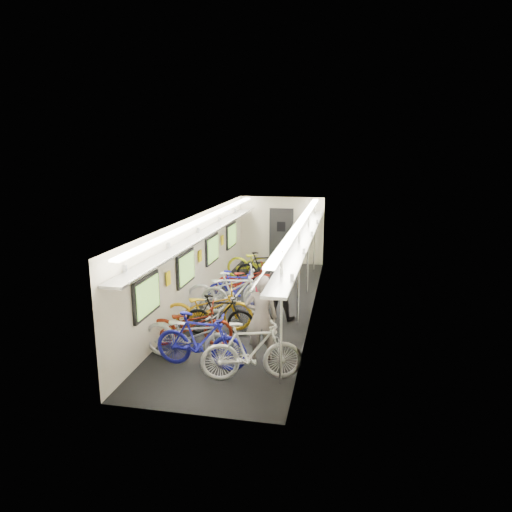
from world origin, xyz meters
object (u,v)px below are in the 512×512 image
at_px(bicycle_0, 190,335).
at_px(passenger_near, 261,318).
at_px(bicycle_1, 201,341).
at_px(backpack, 262,290).
at_px(passenger_mid, 279,285).

bearing_deg(bicycle_0, passenger_near, -64.82).
bearing_deg(passenger_near, bicycle_1, 15.25).
bearing_deg(backpack, passenger_near, -83.17).
relative_size(bicycle_1, passenger_mid, 1.08).
bearing_deg(bicycle_1, bicycle_0, 56.74).
xyz_separation_m(bicycle_1, backpack, (0.98, 1.01, 0.74)).
xyz_separation_m(bicycle_0, passenger_mid, (1.32, 2.65, 0.29)).
relative_size(bicycle_1, backpack, 4.75).
xyz_separation_m(passenger_mid, backpack, (-0.06, -1.85, 0.45)).
bearing_deg(passenger_mid, passenger_near, 93.79).
distance_m(bicycle_1, passenger_near, 1.22).
height_order(passenger_near, backpack, passenger_near).
relative_size(passenger_near, passenger_mid, 1.03).
distance_m(bicycle_0, backpack, 1.67).
bearing_deg(passenger_near, backpack, -95.52).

